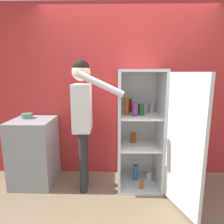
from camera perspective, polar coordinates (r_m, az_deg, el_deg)
ground_plane at (r=2.57m, az=5.07°, el=-26.63°), size 12.00×12.00×0.00m
wall_back at (r=3.02m, az=4.28°, el=5.51°), size 7.00×0.06×2.55m
refrigerator at (r=2.72m, az=9.98°, el=-5.43°), size 0.85×1.17×1.62m
person at (r=2.57m, az=-8.31°, el=1.12°), size 0.65×0.51×1.73m
counter at (r=3.11m, az=-21.36°, el=-10.45°), size 0.56×0.59×0.93m
bowl at (r=3.08m, az=-23.10°, el=-1.02°), size 0.15×0.15×0.07m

